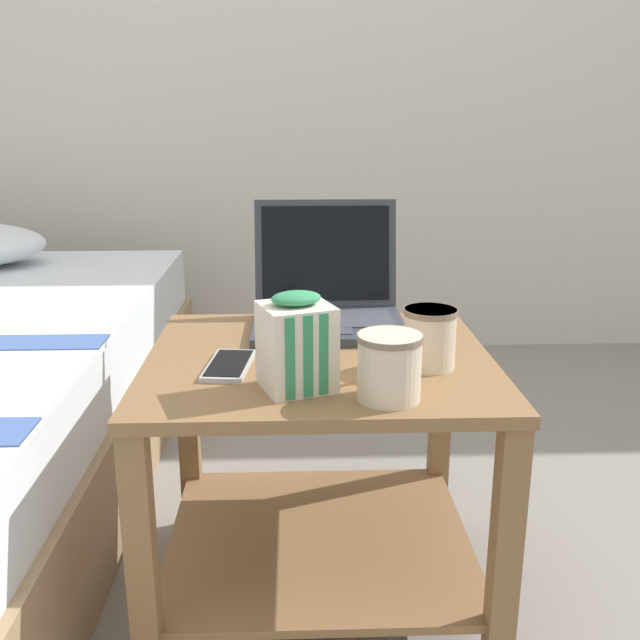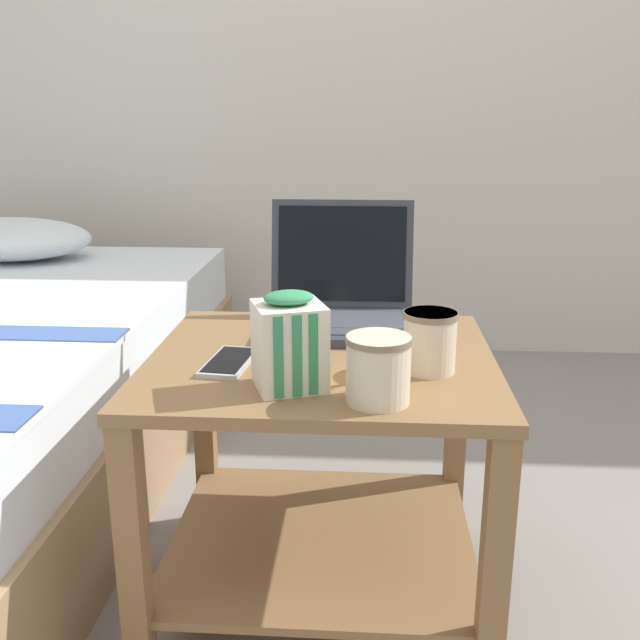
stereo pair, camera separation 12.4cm
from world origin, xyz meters
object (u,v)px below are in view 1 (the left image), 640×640
object	(u,v)px
mug_front_left	(389,363)
cell_phone	(229,365)
snack_bag	(297,344)
mug_front_right	(430,334)
laptop	(328,301)

from	to	relation	value
mug_front_left	cell_phone	size ratio (longest dim) A/B	0.91
mug_front_left	snack_bag	size ratio (longest dim) A/B	0.92
cell_phone	mug_front_left	bearing A→B (deg)	-29.58
mug_front_right	cell_phone	size ratio (longest dim) A/B	0.86
mug_front_left	mug_front_right	xyz separation A→B (m)	(0.09, 0.14, -0.00)
mug_front_left	mug_front_right	distance (m)	0.17
mug_front_right	snack_bag	bearing A→B (deg)	-157.84
mug_front_left	snack_bag	distance (m)	0.15
snack_bag	mug_front_right	bearing A→B (deg)	22.16
cell_phone	mug_front_right	bearing A→B (deg)	-0.50
mug_front_right	mug_front_left	bearing A→B (deg)	-121.69
mug_front_left	cell_phone	bearing A→B (deg)	150.42
snack_bag	cell_phone	size ratio (longest dim) A/B	1.00
laptop	mug_front_right	xyz separation A→B (m)	(0.16, -0.27, 0.01)
mug_front_left	cell_phone	xyz separation A→B (m)	(-0.26, 0.15, -0.05)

